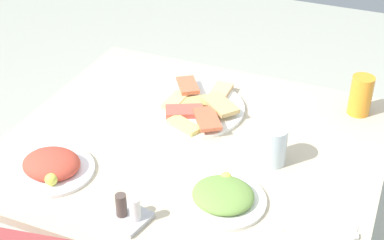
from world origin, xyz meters
name	(u,v)px	position (x,y,z in m)	size (l,w,h in m)	color
dining_table	(193,165)	(0.00, 0.00, 0.63)	(1.02, 0.90, 0.71)	beige
pide_platter	(193,107)	(0.07, -0.16, 0.72)	(0.33, 0.33, 0.04)	white
salad_plate_greens	(223,196)	(-0.16, 0.20, 0.73)	(0.21, 0.21, 0.04)	white
salad_plate_rice	(52,166)	(0.29, 0.26, 0.73)	(0.22, 0.22, 0.06)	white
soda_can	(361,95)	(-0.40, -0.34, 0.77)	(0.07, 0.07, 0.12)	orange
drinking_glass	(272,145)	(-0.22, 0.00, 0.77)	(0.08, 0.08, 0.11)	silver
paper_napkin	(319,238)	(-0.40, 0.23, 0.71)	(0.14, 0.14, 0.00)	white
fork	(321,232)	(-0.40, 0.22, 0.72)	(0.17, 0.02, 0.01)	silver
condiment_caddy	(128,213)	(0.02, 0.35, 0.73)	(0.11, 0.11, 0.07)	#B2B2B7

